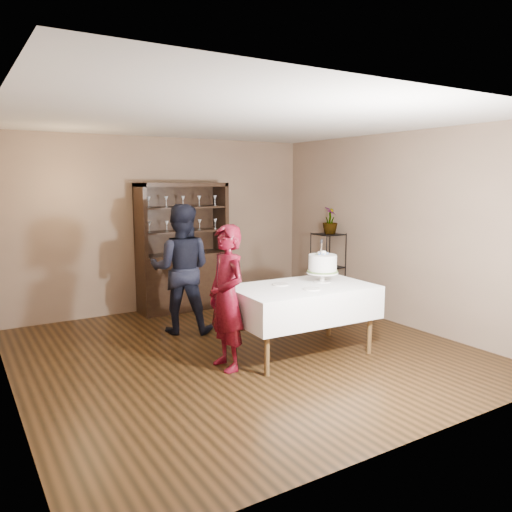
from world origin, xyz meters
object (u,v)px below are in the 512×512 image
at_px(plant_etagere, 328,267).
at_px(cake, 323,265).
at_px(cake_table, 302,302).
at_px(china_hutch, 183,268).
at_px(man, 181,269).
at_px(woman, 227,298).
at_px(potted_plant, 330,220).

height_order(plant_etagere, cake, cake).
bearing_deg(cake, cake_table, -170.65).
relative_size(china_hutch, man, 1.16).
bearing_deg(cake, woman, -179.99).
distance_m(man, potted_plant, 2.66).
xyz_separation_m(china_hutch, man, (-0.51, -1.12, 0.20)).
bearing_deg(potted_plant, china_hutch, 153.09).
height_order(man, potted_plant, man).
distance_m(plant_etagere, cake, 2.11).
bearing_deg(cake, china_hutch, 104.98).
height_order(china_hutch, man, china_hutch).
relative_size(china_hutch, potted_plant, 4.65).
distance_m(cake_table, man, 1.78).
bearing_deg(cake_table, china_hutch, 97.49).
xyz_separation_m(cake, potted_plant, (1.40, 1.54, 0.38)).
bearing_deg(woman, plant_etagere, 118.85).
relative_size(woman, cake, 3.00).
bearing_deg(man, potted_plant, -148.33).
distance_m(plant_etagere, cake_table, 2.36).
relative_size(plant_etagere, cake_table, 0.72).
height_order(plant_etagere, potted_plant, potted_plant).
bearing_deg(china_hutch, plant_etagere, -26.83).
relative_size(man, cake, 3.30).
bearing_deg(man, cake, 159.48).
bearing_deg(cake_table, cake, 9.35).
xyz_separation_m(cake_table, woman, (-0.97, 0.06, 0.16)).
distance_m(woman, cake, 1.34).
bearing_deg(man, china_hutch, -83.84).
bearing_deg(china_hutch, woman, -103.33).
bearing_deg(china_hutch, man, -114.31).
bearing_deg(china_hutch, potted_plant, -26.91).
xyz_separation_m(china_hutch, potted_plant, (2.10, -1.06, 0.74)).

